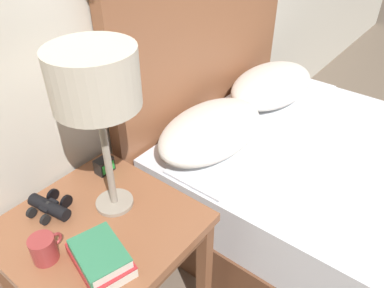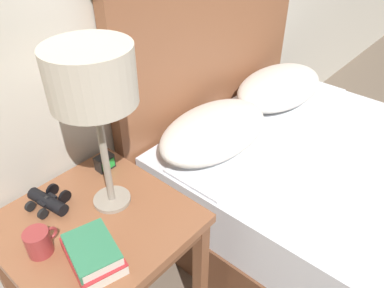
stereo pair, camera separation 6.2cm
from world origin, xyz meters
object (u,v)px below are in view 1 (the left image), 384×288
object	(u,v)px
bed	(363,203)
coffee_mug	(44,249)
table_lamp	(95,83)
book_stacked_on_top	(99,254)
nightstand	(101,240)
book_on_nightstand	(100,260)
binoculars_pair	(50,207)
alarm_clock	(104,165)

from	to	relation	value
bed	coffee_mug	bearing A→B (deg)	151.04
table_lamp	book_stacked_on_top	world-z (taller)	table_lamp
bed	book_stacked_on_top	xyz separation A→B (m)	(-1.08, 0.49, 0.34)
table_lamp	coffee_mug	world-z (taller)	table_lamp
nightstand	bed	bearing A→B (deg)	-32.53
nightstand	bed	xyz separation A→B (m)	(0.98, -0.62, -0.20)
book_on_nightstand	bed	bearing A→B (deg)	-24.71
book_on_nightstand	binoculars_pair	distance (m)	0.30
binoculars_pair	coffee_mug	xyz separation A→B (m)	(-0.12, -0.16, 0.02)
table_lamp	book_stacked_on_top	distance (m)	0.49
bed	binoculars_pair	world-z (taller)	bed
binoculars_pair	coffee_mug	bearing A→B (deg)	-127.94
table_lamp	alarm_clock	xyz separation A→B (m)	(0.10, 0.16, -0.44)
book_stacked_on_top	binoculars_pair	distance (m)	0.31
nightstand	alarm_clock	xyz separation A→B (m)	(0.20, 0.19, 0.11)
binoculars_pair	bed	bearing A→B (deg)	-37.52
bed	coffee_mug	size ratio (longest dim) A/B	19.63
bed	binoculars_pair	bearing A→B (deg)	142.48
nightstand	book_stacked_on_top	xyz separation A→B (m)	(-0.10, -0.13, 0.13)
nightstand	alarm_clock	world-z (taller)	alarm_clock
book_stacked_on_top	alarm_clock	bearing A→B (deg)	47.29
table_lamp	coffee_mug	bearing A→B (deg)	-178.04
book_on_nightstand	book_stacked_on_top	world-z (taller)	book_stacked_on_top
nightstand	book_stacked_on_top	distance (m)	0.21
nightstand	coffee_mug	bearing A→B (deg)	174.43
table_lamp	binoculars_pair	size ratio (longest dim) A/B	3.48
nightstand	coffee_mug	world-z (taller)	coffee_mug
binoculars_pair	table_lamp	bearing A→B (deg)	-42.35
coffee_mug	alarm_clock	size ratio (longest dim) A/B	1.47
nightstand	book_on_nightstand	world-z (taller)	book_on_nightstand
binoculars_pair	coffee_mug	world-z (taller)	coffee_mug
bed	coffee_mug	world-z (taller)	bed
binoculars_pair	alarm_clock	xyz separation A→B (m)	(0.26, 0.02, 0.01)
book_on_nightstand	coffee_mug	bearing A→B (deg)	119.86
book_stacked_on_top	alarm_clock	xyz separation A→B (m)	(0.30, 0.32, -0.03)
book_stacked_on_top	alarm_clock	world-z (taller)	book_stacked_on_top
bed	book_on_nightstand	bearing A→B (deg)	155.29
coffee_mug	alarm_clock	distance (m)	0.42
nightstand	bed	distance (m)	1.18
bed	book_stacked_on_top	distance (m)	1.23
coffee_mug	binoculars_pair	bearing A→B (deg)	52.06
bed	alarm_clock	xyz separation A→B (m)	(-0.78, 0.81, 0.31)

